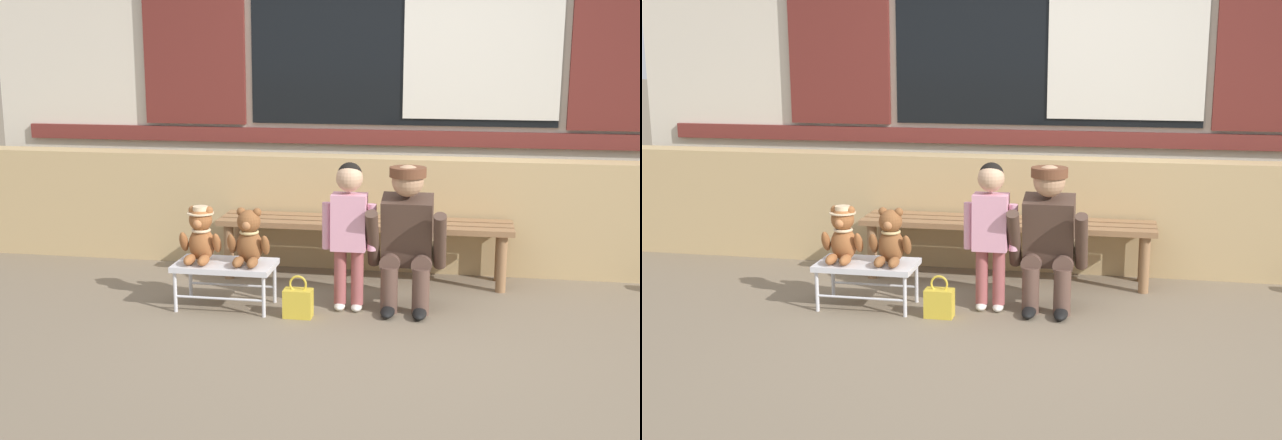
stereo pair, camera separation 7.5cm
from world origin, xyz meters
TOP-DOWN VIEW (x-y plane):
  - ground_plane at (0.00, 0.00)m, footprint 60.00×60.00m
  - brick_low_wall at (0.00, 1.43)m, footprint 6.71×0.25m
  - shop_facade at (0.00, 1.94)m, footprint 6.85×0.26m
  - wooden_bench_long at (-0.19, 1.06)m, footprint 2.10×0.40m
  - small_display_bench at (-0.99, 0.27)m, footprint 0.64×0.36m
  - teddy_bear_with_hat at (-1.15, 0.27)m, footprint 0.28×0.27m
  - teddy_bear_plain at (-0.83, 0.27)m, footprint 0.28×0.26m
  - child_standing at (-0.20, 0.36)m, footprint 0.35×0.18m
  - adult_crouching at (0.17, 0.42)m, footprint 0.50×0.49m
  - handbag_on_ground at (-0.49, 0.16)m, footprint 0.18×0.11m

SIDE VIEW (x-z plane):
  - ground_plane at x=0.00m, z-range 0.00..0.00m
  - handbag_on_ground at x=-0.49m, z-range -0.04..0.23m
  - small_display_bench at x=-0.99m, z-range 0.12..0.42m
  - wooden_bench_long at x=-0.19m, z-range 0.15..0.59m
  - brick_low_wall at x=0.00m, z-range 0.00..0.85m
  - teddy_bear_plain at x=-0.83m, z-range 0.28..0.65m
  - teddy_bear_with_hat at x=-1.15m, z-range 0.29..0.65m
  - adult_crouching at x=0.17m, z-range 0.01..0.96m
  - child_standing at x=-0.20m, z-range 0.11..1.07m
  - shop_facade at x=0.00m, z-range 0.01..3.47m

